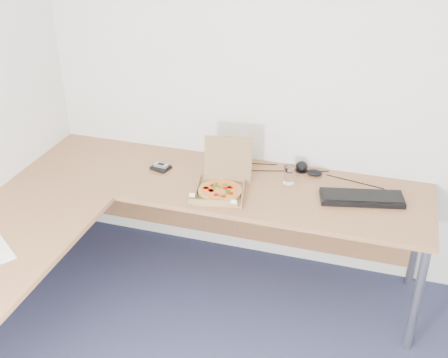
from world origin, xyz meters
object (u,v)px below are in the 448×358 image
(keyboard, at_px, (362,198))
(wallet, at_px, (161,168))
(drinking_glass, at_px, (289,175))
(desk, at_px, (145,213))
(pizza_box, at_px, (221,188))

(keyboard, bearing_deg, wallet, 166.69)
(wallet, bearing_deg, drinking_glass, 20.75)
(desk, distance_m, pizza_box, 0.47)
(drinking_glass, height_order, keyboard, drinking_glass)
(desk, distance_m, drinking_glass, 0.89)
(desk, distance_m, keyboard, 1.24)
(keyboard, distance_m, wallet, 1.25)
(pizza_box, height_order, wallet, pizza_box)
(desk, xyz_separation_m, keyboard, (1.16, 0.45, 0.04))
(desk, bearing_deg, drinking_glass, 36.45)
(wallet, bearing_deg, keyboard, 15.72)
(pizza_box, height_order, drinking_glass, pizza_box)
(desk, distance_m, wallet, 0.48)
(pizza_box, relative_size, wallet, 3.01)
(keyboard, bearing_deg, pizza_box, 178.47)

